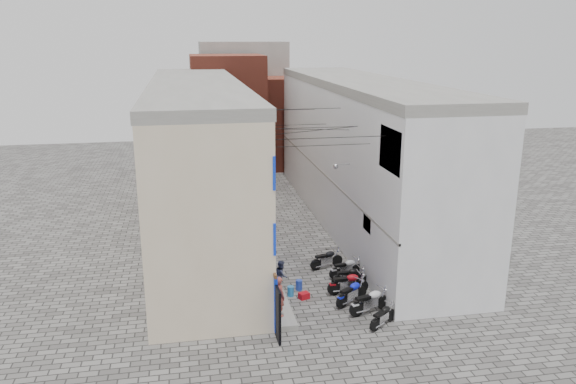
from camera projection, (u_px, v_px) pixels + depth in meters
ground at (337, 327)px, 22.95m from camera, size 90.00×90.00×0.00m
plinth at (249, 226)px, 34.87m from camera, size 0.90×26.00×0.25m
building_left at (199, 159)px, 33.13m from camera, size 5.10×27.00×9.00m
building_right at (360, 152)px, 34.93m from camera, size 5.94×26.00×9.00m
building_far_brick_left at (228, 115)px, 47.77m from camera, size 6.00×6.00×10.00m
building_far_brick_right at (282, 122)px, 50.82m from camera, size 5.00×6.00×8.00m
building_far_concrete at (244, 101)px, 53.68m from camera, size 8.00×5.00×11.00m
far_shopfront at (256, 165)px, 46.50m from camera, size 2.00×0.30×2.40m
overhead_wires at (300, 126)px, 28.28m from camera, size 5.80×13.02×1.32m
motorcycle_a at (383, 315)px, 22.94m from camera, size 1.69×1.41×0.98m
motorcycle_b at (371, 300)px, 23.99m from camera, size 2.16×1.19×1.19m
motorcycle_c at (352, 292)px, 24.87m from camera, size 1.96×1.57×1.12m
motorcycle_d at (348, 282)px, 25.81m from camera, size 1.99×0.69×1.14m
motorcycle_e at (350, 275)px, 26.69m from camera, size 1.79×0.64×1.02m
motorcycle_f at (346, 267)px, 27.59m from camera, size 1.92×0.96×1.06m
motorcycle_g at (327, 258)px, 28.69m from camera, size 1.94×1.09×1.07m
person_a at (279, 296)px, 23.21m from camera, size 0.64×0.74×1.73m
person_b at (281, 275)px, 25.60m from camera, size 0.66×0.78×1.43m
water_jug_near at (291, 291)px, 25.67m from camera, size 0.31×0.31×0.47m
water_jug_far at (299, 285)px, 26.28m from camera, size 0.35×0.35×0.48m
red_crate at (304, 296)px, 25.43m from camera, size 0.54×0.48×0.28m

